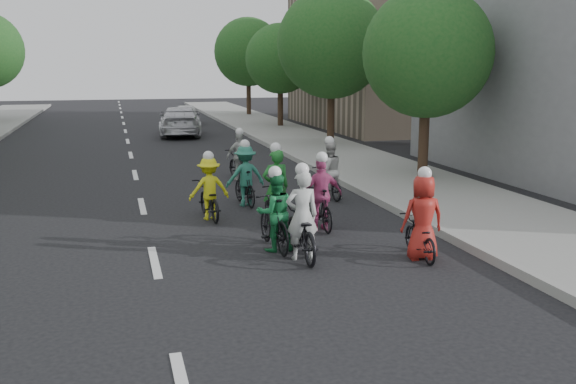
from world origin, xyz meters
name	(u,v)px	position (x,y,z in m)	size (l,w,h in m)	color
ground	(155,262)	(0.00, 0.00, 0.00)	(120.00, 120.00, 0.00)	black
sidewalk_right	(359,163)	(8.00, 10.00, 0.07)	(4.00, 80.00, 0.15)	gray
curb_right	(308,165)	(6.05, 10.00, 0.09)	(0.18, 80.00, 0.18)	#999993
bldg_se	(400,58)	(16.00, 24.00, 4.00)	(10.00, 14.00, 8.00)	gray
tree_r_0	(427,53)	(8.80, 6.60, 3.96)	(4.00, 4.00, 5.97)	black
tree_r_1	(332,44)	(8.80, 15.60, 4.52)	(4.80, 4.80, 6.93)	black
tree_r_2	(280,59)	(8.80, 24.60, 3.96)	(4.00, 4.00, 5.97)	black
tree_r_3	(248,52)	(8.80, 33.60, 4.52)	(4.80, 4.80, 6.93)	black
cyclist_0	(301,227)	(2.70, -0.44, 0.60)	(0.74, 1.97, 1.84)	black
cyclist_1	(274,218)	(2.36, 0.22, 0.64)	(0.78, 1.84, 1.69)	black
cyclist_2	(209,194)	(1.49, 3.17, 0.59)	(1.01, 1.73, 1.64)	black
cyclist_3	(321,201)	(3.74, 1.51, 0.64)	(0.95, 1.59, 1.75)	black
cyclist_4	(421,226)	(4.88, -1.08, 0.62)	(0.84, 1.56, 1.77)	black
cyclist_5	(275,196)	(2.89, 2.28, 0.66)	(0.67, 1.49, 1.89)	black
cyclist_6	(328,176)	(4.99, 4.66, 0.61)	(0.84, 1.63, 1.73)	black
cyclist_7	(245,180)	(2.62, 4.40, 0.67)	(1.09, 1.62, 1.73)	black
cyclist_8	(240,162)	(3.22, 8.29, 0.57)	(0.94, 1.84, 1.66)	black
follow_car_lead	(180,121)	(2.74, 21.98, 0.75)	(2.10, 5.17, 1.50)	silver
follow_car_trail	(186,114)	(3.75, 28.43, 0.64)	(1.51, 3.76, 1.28)	white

